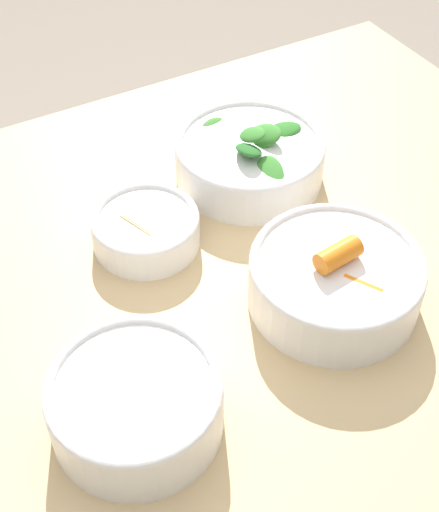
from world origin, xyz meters
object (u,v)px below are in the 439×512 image
bowl_carrots (335,279)px  bowl_greens (251,157)px  bowl_beans_hotdog (136,405)px  bowl_cookies (147,228)px

bowl_carrots → bowl_greens: 0.22m
bowl_greens → bowl_beans_hotdog: 0.38m
bowl_greens → bowl_beans_hotdog: size_ratio=1.18×
bowl_beans_hotdog → bowl_cookies: bowl_beans_hotdog is taller
bowl_greens → bowl_beans_hotdog: bearing=43.3°
bowl_carrots → bowl_beans_hotdog: size_ratio=1.15×
bowl_carrots → bowl_cookies: bowl_carrots is taller
bowl_greens → bowl_cookies: bearing=15.3°
bowl_carrots → bowl_cookies: (0.13, -0.18, -0.01)m
bowl_carrots → bowl_beans_hotdog: 0.25m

